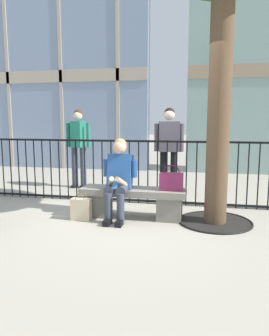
{
  "coord_description": "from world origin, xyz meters",
  "views": [
    {
      "loc": [
        1.0,
        -4.68,
        1.47
      ],
      "look_at": [
        0.0,
        0.1,
        0.75
      ],
      "focal_mm": 34.33,
      "sensor_mm": 36.0,
      "label": 1
    }
  ],
  "objects": [
    {
      "name": "ground_plane",
      "position": [
        0.0,
        0.0,
        0.0
      ],
      "size": [
        60.0,
        60.0,
        0.0
      ],
      "primitive_type": "plane",
      "color": "#A8A091"
    },
    {
      "name": "stone_bench",
      "position": [
        0.0,
        0.0,
        0.27
      ],
      "size": [
        1.6,
        0.44,
        0.45
      ],
      "color": "gray",
      "rests_on": "ground"
    },
    {
      "name": "bystander_further_back",
      "position": [
        -1.65,
        1.96,
        1.0
      ],
      "size": [
        0.55,
        0.38,
        1.71
      ],
      "color": "#383D4C",
      "rests_on": "ground"
    },
    {
      "name": "shopping_bag",
      "position": [
        -0.73,
        -0.3,
        0.17
      ],
      "size": [
        0.29,
        0.14,
        0.42
      ],
      "color": "beige",
      "rests_on": "ground"
    },
    {
      "name": "handbag_on_bench",
      "position": [
        0.58,
        -0.01,
        0.59
      ],
      "size": [
        0.34,
        0.17,
        0.38
      ],
      "color": "#7A234C",
      "rests_on": "stone_bench"
    },
    {
      "name": "seated_person_with_phone",
      "position": [
        -0.19,
        -0.13,
        0.65
      ],
      "size": [
        0.52,
        0.66,
        1.21
      ],
      "color": "#383D4C",
      "rests_on": "ground"
    },
    {
      "name": "building_facade_left",
      "position": [
        -4.98,
        4.8,
        4.51
      ],
      "size": [
        8.84,
        0.43,
        9.0
      ],
      "color": "#7A8EAD",
      "rests_on": "ground"
    },
    {
      "name": "plaza_railing",
      "position": [
        0.0,
        0.85,
        0.58
      ],
      "size": [
        7.27,
        0.04,
        1.14
      ],
      "color": "black",
      "rests_on": "ground"
    },
    {
      "name": "bystander_at_railing",
      "position": [
        0.4,
        1.33,
        1.0
      ],
      "size": [
        0.55,
        0.29,
        1.71
      ],
      "color": "black",
      "rests_on": "ground"
    }
  ]
}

